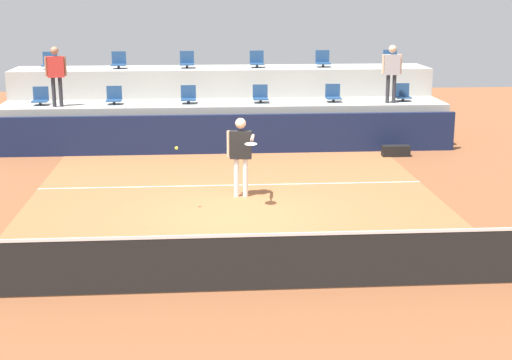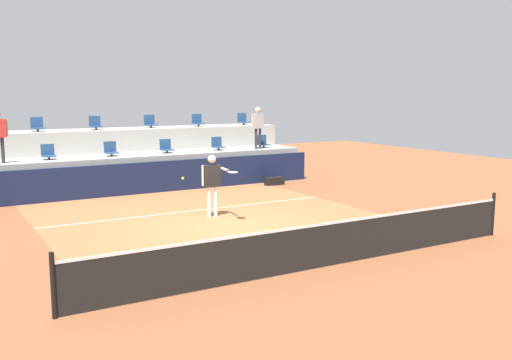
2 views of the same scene
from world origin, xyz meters
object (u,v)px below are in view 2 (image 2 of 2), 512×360
at_px(stadium_chair_upper_left, 37,126).
at_px(tennis_ball, 183,178).
at_px(stadium_chair_lower_far_right, 263,142).
at_px(stadium_chair_upper_mid_right, 150,122).
at_px(tennis_player, 213,179).
at_px(stadium_chair_upper_mid_left, 95,124).
at_px(stadium_chair_lower_mid_left, 111,150).
at_px(equipment_bag, 274,181).
at_px(stadium_chair_upper_far_right, 243,120).
at_px(spectator_leaning_on_rail, 258,124).
at_px(stadium_chair_lower_mid_right, 166,147).
at_px(stadium_chair_upper_right, 198,121).
at_px(stadium_chair_lower_right, 218,145).
at_px(stadium_chair_lower_left, 48,153).

height_order(stadium_chair_upper_left, tennis_ball, stadium_chair_upper_left).
xyz_separation_m(stadium_chair_lower_far_right, stadium_chair_upper_mid_right, (-4.22, 1.80, 0.85)).
xyz_separation_m(tennis_player, tennis_ball, (-1.37, -1.10, 0.27)).
bearing_deg(tennis_player, stadium_chair_upper_mid_left, 99.32).
distance_m(stadium_chair_upper_left, tennis_ball, 9.04).
relative_size(stadium_chair_upper_left, tennis_ball, 7.65).
xyz_separation_m(stadium_chair_lower_mid_left, tennis_ball, (-0.16, -6.96, -0.11)).
distance_m(stadium_chair_upper_left, equipment_bag, 8.98).
distance_m(stadium_chair_upper_far_right, spectator_leaning_on_rail, 2.24).
bearing_deg(stadium_chair_lower_mid_right, stadium_chair_upper_far_right, 22.69).
bearing_deg(stadium_chair_upper_far_right, stadium_chair_upper_right, 180.00).
height_order(stadium_chair_upper_far_right, tennis_player, stadium_chair_upper_far_right).
bearing_deg(tennis_player, stadium_chair_lower_right, 62.44).
xyz_separation_m(stadium_chair_lower_right, equipment_bag, (1.44, -1.96, -1.31)).
xyz_separation_m(stadium_chair_lower_left, equipment_bag, (7.86, -1.96, -1.31)).
height_order(stadium_chair_lower_left, stadium_chair_upper_mid_left, stadium_chair_upper_mid_left).
distance_m(stadium_chair_lower_mid_right, stadium_chair_upper_mid_right, 1.99).
relative_size(stadium_chair_lower_mid_left, stadium_chair_lower_far_right, 1.00).
bearing_deg(stadium_chair_lower_far_right, stadium_chair_lower_mid_left, 180.00).
xyz_separation_m(stadium_chair_lower_mid_left, stadium_chair_upper_mid_right, (2.14, 1.80, 0.85)).
bearing_deg(stadium_chair_lower_mid_left, stadium_chair_upper_right, 23.02).
distance_m(stadium_chair_upper_right, tennis_ball, 9.85).
xyz_separation_m(stadium_chair_lower_mid_right, stadium_chair_upper_far_right, (4.30, 1.80, 0.85)).
relative_size(stadium_chair_upper_mid_left, stadium_chair_upper_far_right, 1.00).
distance_m(stadium_chair_lower_mid_right, equipment_bag, 4.30).
distance_m(stadium_chair_lower_mid_right, stadium_chair_lower_far_right, 4.25).
distance_m(stadium_chair_lower_left, stadium_chair_lower_far_right, 8.51).
height_order(stadium_chair_lower_left, stadium_chair_upper_right, stadium_chair_upper_right).
relative_size(tennis_player, tennis_ball, 25.99).
distance_m(tennis_ball, equipment_bag, 7.81).
distance_m(stadium_chair_upper_left, tennis_player, 8.46).
bearing_deg(tennis_ball, stadium_chair_upper_far_right, 53.14).
bearing_deg(stadium_chair_upper_mid_right, stadium_chair_upper_left, 180.00).
bearing_deg(tennis_player, stadium_chair_upper_far_right, 55.82).
bearing_deg(stadium_chair_lower_mid_right, stadium_chair_upper_mid_right, 88.95).
relative_size(stadium_chair_upper_mid_left, stadium_chair_upper_mid_right, 1.00).
distance_m(stadium_chair_lower_mid_left, spectator_leaning_on_rail, 5.97).
relative_size(stadium_chair_upper_mid_right, tennis_player, 0.29).
bearing_deg(stadium_chair_lower_right, stadium_chair_upper_far_right, 40.01).
xyz_separation_m(stadium_chair_lower_mid_left, stadium_chair_lower_far_right, (6.36, 0.00, 0.00)).
distance_m(stadium_chair_lower_far_right, stadium_chair_upper_left, 8.75).
relative_size(stadium_chair_upper_left, spectator_leaning_on_rail, 0.31).
bearing_deg(stadium_chair_upper_mid_left, stadium_chair_upper_left, 180.00).
xyz_separation_m(tennis_player, equipment_bag, (4.50, 3.91, -0.94)).
bearing_deg(tennis_player, stadium_chair_upper_left, 113.73).
bearing_deg(stadium_chair_lower_far_right, tennis_ball, -133.11).
bearing_deg(stadium_chair_upper_right, stadium_chair_upper_far_right, 0.00).
height_order(stadium_chair_lower_mid_right, spectator_leaning_on_rail, spectator_leaning_on_rail).
height_order(stadium_chair_lower_far_right, tennis_ball, stadium_chair_lower_far_right).
relative_size(stadium_chair_lower_left, stadium_chair_lower_right, 1.00).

